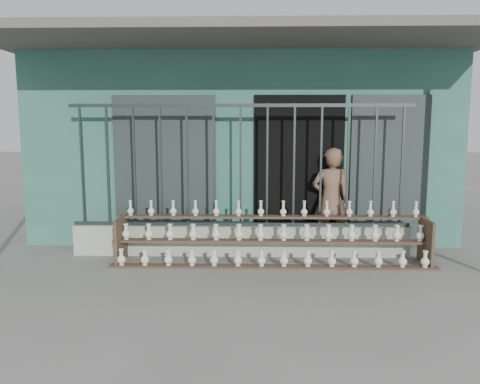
{
  "coord_description": "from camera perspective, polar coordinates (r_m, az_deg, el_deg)",
  "views": [
    {
      "loc": [
        0.17,
        -5.54,
        1.92
      ],
      "look_at": [
        0.0,
        1.0,
        1.0
      ],
      "focal_mm": 35.0,
      "sensor_mm": 36.0,
      "label": 1
    }
  ],
  "objects": [
    {
      "name": "ground",
      "position": [
        5.86,
        -0.25,
        -11.1
      ],
      "size": [
        60.0,
        60.0,
        0.0
      ],
      "primitive_type": "plane",
      "color": "slate"
    },
    {
      "name": "parapet_wall",
      "position": [
        7.05,
        0.06,
        -5.91
      ],
      "size": [
        5.0,
        0.2,
        0.45
      ],
      "primitive_type": "cube",
      "color": "#AFBEA3",
      "rests_on": "ground"
    },
    {
      "name": "shelf_rack",
      "position": [
        6.62,
        3.94,
        -5.62
      ],
      "size": [
        4.5,
        0.68,
        0.85
      ],
      "color": "brown",
      "rests_on": "ground"
    },
    {
      "name": "workshop_building",
      "position": [
        9.78,
        0.51,
        6.25
      ],
      "size": [
        7.4,
        6.6,
        3.21
      ],
      "color": "#326A5C",
      "rests_on": "ground"
    },
    {
      "name": "security_fence",
      "position": [
        6.87,
        0.06,
        3.23
      ],
      "size": [
        5.0,
        0.04,
        1.8
      ],
      "color": "#283330",
      "rests_on": "parapet_wall"
    },
    {
      "name": "elderly_woman",
      "position": [
        7.3,
        11.0,
        -0.96
      ],
      "size": [
        0.61,
        0.42,
        1.6
      ],
      "primitive_type": "imported",
      "rotation": [
        0.0,
        0.0,
        3.2
      ],
      "color": "brown",
      "rests_on": "ground"
    }
  ]
}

